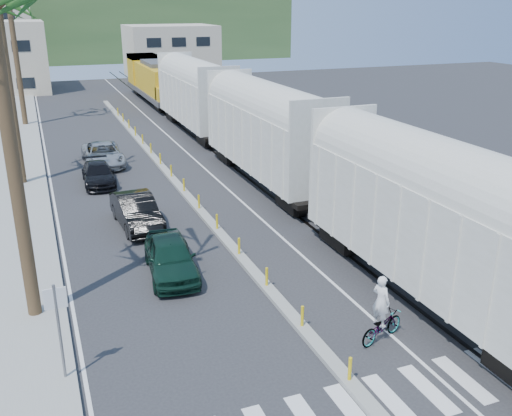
{
  "coord_description": "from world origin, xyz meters",
  "views": [
    {
      "loc": [
        -7.21,
        -12.35,
        9.96
      ],
      "look_at": [
        0.82,
        8.17,
        2.0
      ],
      "focal_mm": 40.0,
      "sensor_mm": 36.0,
      "label": 1
    }
  ],
  "objects_px": {
    "car_second": "(136,211)",
    "cyclist": "(381,320)",
    "street_sign": "(58,319)",
    "car_lead": "(171,257)"
  },
  "relations": [
    {
      "from": "car_second",
      "to": "cyclist",
      "type": "distance_m",
      "value": 13.5
    },
    {
      "from": "car_second",
      "to": "cyclist",
      "type": "relative_size",
      "value": 2.13
    },
    {
      "from": "car_second",
      "to": "cyclist",
      "type": "xyz_separation_m",
      "value": [
        5.34,
        -12.4,
        -0.07
      ]
    },
    {
      "from": "street_sign",
      "to": "car_second",
      "type": "xyz_separation_m",
      "value": [
        3.99,
        10.98,
        -1.2
      ]
    },
    {
      "from": "street_sign",
      "to": "car_second",
      "type": "bearing_deg",
      "value": 70.03
    },
    {
      "from": "street_sign",
      "to": "cyclist",
      "type": "bearing_deg",
      "value": -8.69
    },
    {
      "from": "car_lead",
      "to": "cyclist",
      "type": "distance_m",
      "value": 8.51
    },
    {
      "from": "street_sign",
      "to": "car_lead",
      "type": "distance_m",
      "value": 7.05
    },
    {
      "from": "street_sign",
      "to": "cyclist",
      "type": "relative_size",
      "value": 1.34
    },
    {
      "from": "cyclist",
      "to": "street_sign",
      "type": "bearing_deg",
      "value": 62.27
    }
  ]
}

